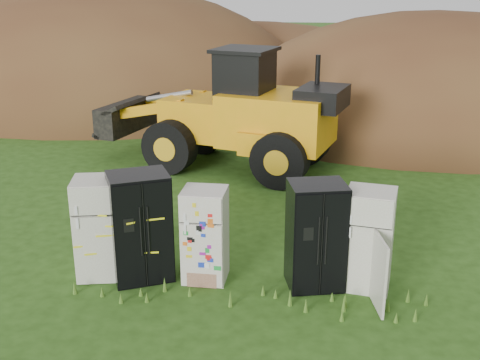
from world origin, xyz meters
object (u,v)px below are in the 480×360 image
(fridge_sticker, at_px, (205,235))
(fridge_black_right, at_px, (316,235))
(fridge_open_door, at_px, (369,239))
(fridge_black_side, at_px, (140,227))
(wheel_loader, at_px, (217,108))
(fridge_leftmost, at_px, (99,228))

(fridge_sticker, xyz_separation_m, fridge_black_right, (1.90, -0.06, 0.09))
(fridge_black_right, bearing_deg, fridge_open_door, -9.74)
(fridge_black_side, height_order, wheel_loader, wheel_loader)
(fridge_black_right, bearing_deg, fridge_leftmost, 167.53)
(fridge_sticker, relative_size, fridge_black_right, 0.90)
(fridge_leftmost, height_order, fridge_black_right, fridge_black_right)
(fridge_leftmost, bearing_deg, wheel_loader, 69.38)
(fridge_black_right, bearing_deg, wheel_loader, 98.95)
(fridge_open_door, xyz_separation_m, wheel_loader, (-3.40, 6.63, 0.77))
(fridge_open_door, distance_m, wheel_loader, 7.49)
(fridge_black_side, height_order, fridge_sticker, fridge_black_side)
(fridge_leftmost, bearing_deg, fridge_sticker, -9.61)
(fridge_black_side, distance_m, wheel_loader, 6.70)
(fridge_sticker, distance_m, fridge_black_right, 1.90)
(fridge_open_door, bearing_deg, fridge_leftmost, -168.17)
(fridge_black_side, relative_size, fridge_black_right, 1.04)
(fridge_leftmost, xyz_separation_m, fridge_black_right, (3.77, -0.05, 0.03))
(fridge_leftmost, relative_size, wheel_loader, 0.26)
(fridge_leftmost, xyz_separation_m, wheel_loader, (1.25, 6.61, 0.74))
(fridge_black_side, bearing_deg, fridge_black_right, -24.03)
(fridge_open_door, relative_size, wheel_loader, 0.26)
(fridge_sticker, relative_size, wheel_loader, 0.24)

